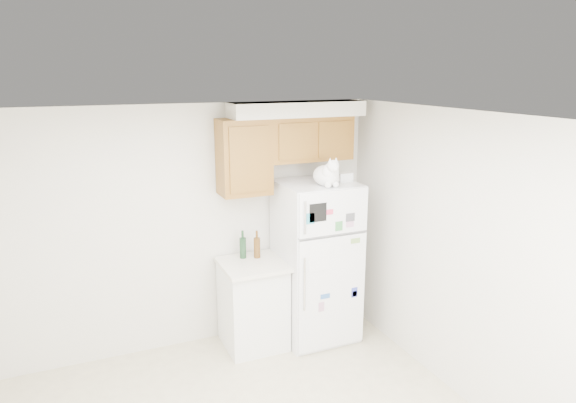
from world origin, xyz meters
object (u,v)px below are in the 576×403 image
base_counter (253,304)px  storage_box_back (326,174)px  storage_box_front (344,177)px  bottle_green (243,244)px  refrigerator (316,261)px  cat (328,175)px  bottle_amber (257,244)px

base_counter → storage_box_back: bearing=4.1°
storage_box_front → bottle_green: bearing=162.9°
refrigerator → cat: 0.98m
cat → storage_box_front: size_ratio=2.87×
bottle_green → bottle_amber: bearing=-19.7°
cat → storage_box_front: cat is taller
bottle_green → refrigerator: bearing=-17.1°
base_counter → storage_box_back: 1.55m
bottle_green → base_counter: bearing=-73.4°
cat → bottle_green: cat is taller
base_counter → cat: cat is taller
base_counter → storage_box_front: size_ratio=6.13×
refrigerator → bottle_amber: 0.66m
cat → storage_box_back: size_ratio=2.39×
cat → bottle_green: (-0.76, 0.40, -0.75)m
refrigerator → storage_box_back: 0.92m
base_counter → storage_box_front: bearing=-7.3°
storage_box_front → bottle_green: 1.25m
cat → storage_box_front: 0.29m
storage_box_back → base_counter: bearing=171.2°
refrigerator → cat: cat is taller
cat → bottle_amber: cat is taller
storage_box_front → bottle_amber: size_ratio=0.52×
storage_box_back → bottle_amber: bearing=164.0°
refrigerator → base_counter: size_ratio=1.85×
refrigerator → bottle_green: 0.80m
refrigerator → base_counter: 0.79m
refrigerator → cat: (0.02, -0.17, 0.96)m
storage_box_back → bottle_green: (-0.91, 0.09, -0.68)m
base_counter → storage_box_front: storage_box_front is taller
base_counter → bottle_green: (-0.05, 0.15, 0.60)m
storage_box_back → bottle_amber: (-0.77, 0.04, -0.68)m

